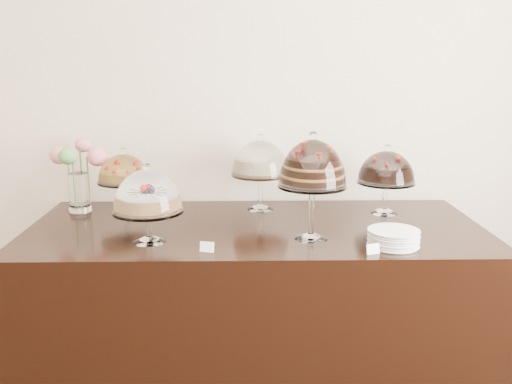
{
  "coord_description": "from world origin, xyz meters",
  "views": [
    {
      "loc": [
        0.25,
        -0.22,
        1.69
      ],
      "look_at": [
        0.3,
        2.4,
        1.08
      ],
      "focal_mm": 40.0,
      "sensor_mm": 36.0,
      "label": 1
    }
  ],
  "objects_px": {
    "display_counter": "(256,311)",
    "flower_vase": "(79,171)",
    "cake_stand_sugar_sponge": "(148,195)",
    "cake_stand_choco_layer": "(312,167)",
    "cake_stand_dark_choco": "(386,170)",
    "cake_stand_cheesecake": "(260,161)",
    "plate_stack": "(393,238)",
    "cake_stand_fruit_tart": "(124,172)"
  },
  "relations": [
    {
      "from": "display_counter",
      "to": "cake_stand_cheesecake",
      "type": "relative_size",
      "value": 5.35
    },
    {
      "from": "plate_stack",
      "to": "cake_stand_dark_choco",
      "type": "bearing_deg",
      "value": 80.35
    },
    {
      "from": "cake_stand_sugar_sponge",
      "to": "cake_stand_dark_choco",
      "type": "relative_size",
      "value": 0.99
    },
    {
      "from": "display_counter",
      "to": "plate_stack",
      "type": "distance_m",
      "value": 0.83
    },
    {
      "from": "cake_stand_cheesecake",
      "to": "cake_stand_fruit_tart",
      "type": "xyz_separation_m",
      "value": [
        -0.72,
        -0.04,
        -0.05
      ]
    },
    {
      "from": "display_counter",
      "to": "cake_stand_sugar_sponge",
      "type": "relative_size",
      "value": 6.09
    },
    {
      "from": "cake_stand_sugar_sponge",
      "to": "cake_stand_choco_layer",
      "type": "height_order",
      "value": "cake_stand_choco_layer"
    },
    {
      "from": "flower_vase",
      "to": "plate_stack",
      "type": "distance_m",
      "value": 1.65
    },
    {
      "from": "cake_stand_dark_choco",
      "to": "cake_stand_fruit_tart",
      "type": "distance_m",
      "value": 1.37
    },
    {
      "from": "cake_stand_fruit_tart",
      "to": "flower_vase",
      "type": "xyz_separation_m",
      "value": [
        -0.24,
        0.01,
        0.0
      ]
    },
    {
      "from": "cake_stand_fruit_tart",
      "to": "plate_stack",
      "type": "distance_m",
      "value": 1.43
    },
    {
      "from": "display_counter",
      "to": "flower_vase",
      "type": "height_order",
      "value": "flower_vase"
    },
    {
      "from": "cake_stand_sugar_sponge",
      "to": "cake_stand_fruit_tart",
      "type": "bearing_deg",
      "value": 111.98
    },
    {
      "from": "cake_stand_sugar_sponge",
      "to": "plate_stack",
      "type": "relative_size",
      "value": 1.67
    },
    {
      "from": "cake_stand_choco_layer",
      "to": "plate_stack",
      "type": "bearing_deg",
      "value": -18.26
    },
    {
      "from": "flower_vase",
      "to": "cake_stand_cheesecake",
      "type": "bearing_deg",
      "value": 1.32
    },
    {
      "from": "cake_stand_sugar_sponge",
      "to": "cake_stand_cheesecake",
      "type": "bearing_deg",
      "value": 47.59
    },
    {
      "from": "cake_stand_dark_choco",
      "to": "cake_stand_choco_layer",
      "type": "bearing_deg",
      "value": -135.25
    },
    {
      "from": "display_counter",
      "to": "cake_stand_dark_choco",
      "type": "distance_m",
      "value": 0.99
    },
    {
      "from": "display_counter",
      "to": "flower_vase",
      "type": "xyz_separation_m",
      "value": [
        -0.93,
        0.29,
        0.67
      ]
    },
    {
      "from": "plate_stack",
      "to": "flower_vase",
      "type": "bearing_deg",
      "value": 157.78
    },
    {
      "from": "flower_vase",
      "to": "plate_stack",
      "type": "height_order",
      "value": "flower_vase"
    },
    {
      "from": "cake_stand_choco_layer",
      "to": "cake_stand_dark_choco",
      "type": "relative_size",
      "value": 1.33
    },
    {
      "from": "cake_stand_dark_choco",
      "to": "cake_stand_fruit_tart",
      "type": "height_order",
      "value": "cake_stand_dark_choco"
    },
    {
      "from": "flower_vase",
      "to": "cake_stand_sugar_sponge",
      "type": "bearing_deg",
      "value": -49.91
    },
    {
      "from": "display_counter",
      "to": "cake_stand_sugar_sponge",
      "type": "distance_m",
      "value": 0.85
    },
    {
      "from": "cake_stand_dark_choco",
      "to": "flower_vase",
      "type": "height_order",
      "value": "flower_vase"
    },
    {
      "from": "cake_stand_sugar_sponge",
      "to": "cake_stand_choco_layer",
      "type": "bearing_deg",
      "value": 2.27
    },
    {
      "from": "display_counter",
      "to": "cake_stand_cheesecake",
      "type": "distance_m",
      "value": 0.78
    },
    {
      "from": "display_counter",
      "to": "cake_stand_cheesecake",
      "type": "bearing_deg",
      "value": 84.37
    },
    {
      "from": "cake_stand_fruit_tart",
      "to": "flower_vase",
      "type": "height_order",
      "value": "flower_vase"
    },
    {
      "from": "display_counter",
      "to": "flower_vase",
      "type": "distance_m",
      "value": 1.18
    },
    {
      "from": "cake_stand_choco_layer",
      "to": "cake_stand_dark_choco",
      "type": "xyz_separation_m",
      "value": [
        0.44,
        0.43,
        -0.1
      ]
    },
    {
      "from": "cake_stand_sugar_sponge",
      "to": "cake_stand_choco_layer",
      "type": "distance_m",
      "value": 0.73
    },
    {
      "from": "cake_stand_dark_choco",
      "to": "cake_stand_fruit_tart",
      "type": "xyz_separation_m",
      "value": [
        -1.37,
        0.06,
        -0.01
      ]
    },
    {
      "from": "cake_stand_fruit_tart",
      "to": "plate_stack",
      "type": "xyz_separation_m",
      "value": [
        1.28,
        -0.61,
        -0.18
      ]
    },
    {
      "from": "cake_stand_dark_choco",
      "to": "plate_stack",
      "type": "xyz_separation_m",
      "value": [
        -0.09,
        -0.55,
        -0.19
      ]
    },
    {
      "from": "display_counter",
      "to": "cake_stand_sugar_sponge",
      "type": "bearing_deg",
      "value": -153.11
    },
    {
      "from": "cake_stand_fruit_tart",
      "to": "display_counter",
      "type": "bearing_deg",
      "value": -22.11
    },
    {
      "from": "cake_stand_cheesecake",
      "to": "flower_vase",
      "type": "distance_m",
      "value": 0.96
    },
    {
      "from": "cake_stand_cheesecake",
      "to": "cake_stand_fruit_tart",
      "type": "distance_m",
      "value": 0.72
    },
    {
      "from": "cake_stand_cheesecake",
      "to": "flower_vase",
      "type": "bearing_deg",
      "value": -178.68
    }
  ]
}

